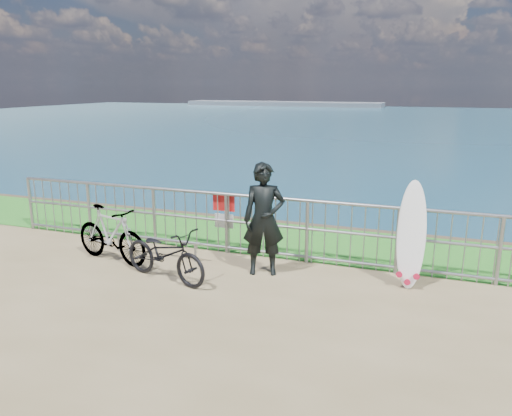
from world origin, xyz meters
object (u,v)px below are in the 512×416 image
at_px(bicycle_near, 165,254).
at_px(bicycle_far, 111,234).
at_px(surfer, 264,219).
at_px(surfboard, 411,239).

relative_size(bicycle_near, bicycle_far, 1.00).
bearing_deg(surfer, bicycle_near, -168.78).
relative_size(surfboard, bicycle_near, 1.00).
bearing_deg(bicycle_far, surfer, -68.73).
relative_size(surfer, bicycle_far, 1.11).
xyz_separation_m(bicycle_near, bicycle_far, (-1.30, 0.42, 0.06)).
bearing_deg(surfer, bicycle_far, 168.99).
height_order(surfer, surfboard, surfer).
height_order(surfboard, bicycle_far, surfboard).
height_order(surfboard, bicycle_near, surfboard).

